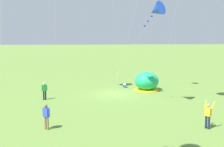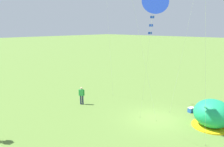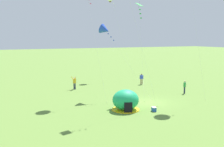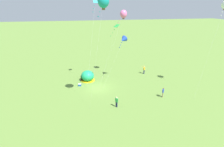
% 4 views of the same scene
% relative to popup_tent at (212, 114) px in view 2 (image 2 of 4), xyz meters
% --- Properties ---
extents(ground_plane, '(300.00, 300.00, 0.00)m').
position_rel_popup_tent_xyz_m(ground_plane, '(3.81, 1.68, -1.00)').
color(ground_plane, olive).
extents(popup_tent, '(2.81, 2.81, 2.10)m').
position_rel_popup_tent_xyz_m(popup_tent, '(0.00, 0.00, 0.00)').
color(popup_tent, '#1EAD6B').
rests_on(popup_tent, ground).
extents(cooler_box, '(0.49, 0.60, 0.44)m').
position_rel_popup_tent_xyz_m(cooler_box, '(2.30, -1.69, -0.78)').
color(cooler_box, '#2659B2').
rests_on(cooler_box, ground).
extents(person_near_tent, '(0.51, 0.41, 1.72)m').
position_rel_popup_tent_xyz_m(person_near_tent, '(10.87, 3.54, -0.03)').
color(person_near_tent, '#1E2347').
rests_on(person_near_tent, ground).
extents(kite_blue, '(4.86, 5.71, 9.03)m').
position_rel_popup_tent_xyz_m(kite_blue, '(0.97, 7.04, 7.27)').
color(kite_blue, silver).
rests_on(kite_blue, ground).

